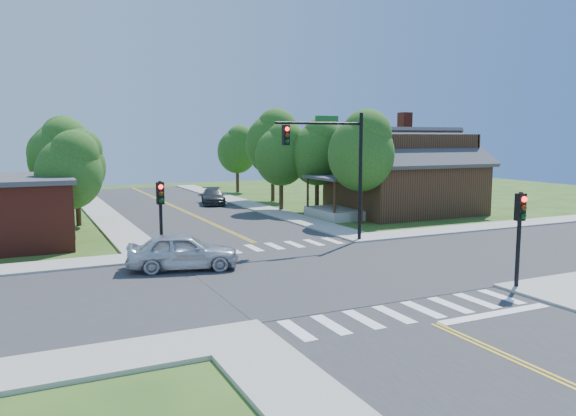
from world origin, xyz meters
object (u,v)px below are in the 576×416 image
car_silver (183,252)px  signal_mast_ne (334,156)px  house_ne (404,170)px  car_dgrey (213,197)px  signal_pole_nw (161,205)px  signal_pole_se (520,222)px

car_silver → signal_mast_ne: bearing=-59.5°
house_ne → car_dgrey: bearing=134.9°
signal_pole_nw → house_ne: size_ratio=0.29×
signal_pole_se → car_dgrey: signal_pole_se is taller
car_silver → car_dgrey: bearing=-5.9°
signal_pole_nw → car_dgrey: signal_pole_nw is taller
signal_mast_ne → house_ne: signal_mast_ne is taller
car_dgrey → signal_mast_ne: bearing=-74.6°
signal_pole_se → car_silver: size_ratio=0.73×
house_ne → car_dgrey: size_ratio=2.60×
car_dgrey → signal_pole_se: bearing=-71.9°
house_ne → car_silver: (-20.34, -11.18, -2.50)m
house_ne → car_silver: 23.34m
signal_pole_se → car_dgrey: (-2.10, 31.51, -1.98)m
signal_pole_se → signal_pole_nw: 15.84m
signal_mast_ne → car_dgrey: signal_mast_ne is taller
signal_mast_ne → car_silver: size_ratio=1.39×
signal_pole_nw → car_dgrey: size_ratio=0.76×
car_dgrey → signal_pole_nw: bearing=-99.9°
car_silver → house_ne: bearing=-46.2°
signal_pole_se → car_dgrey: bearing=93.8°
signal_pole_se → house_ne: 22.03m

